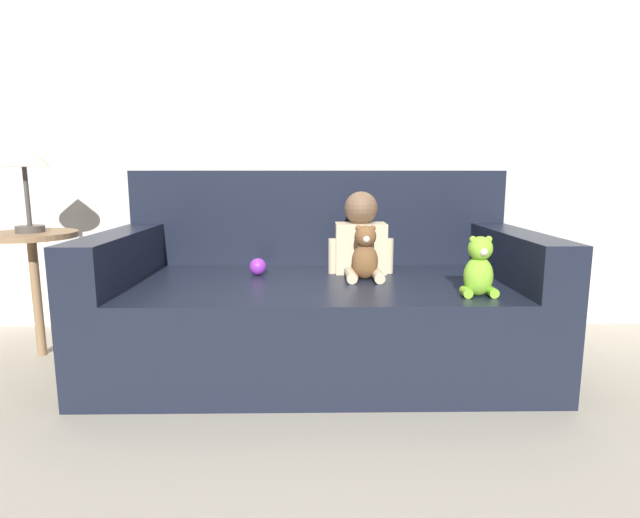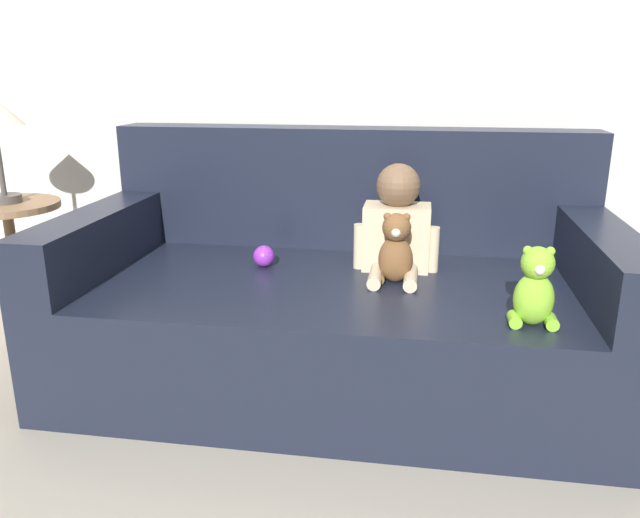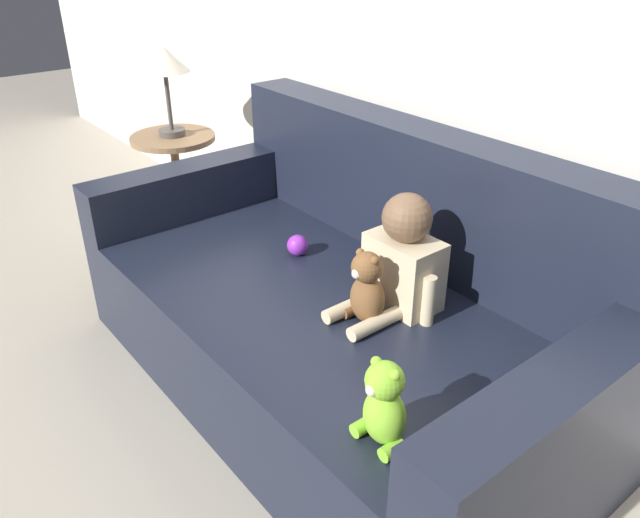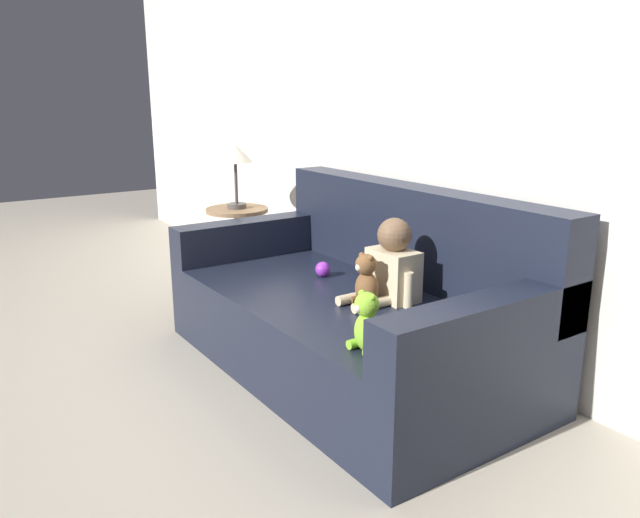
{
  "view_description": "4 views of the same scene",
  "coord_description": "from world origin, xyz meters",
  "px_view_note": "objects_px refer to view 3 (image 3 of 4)",
  "views": [
    {
      "loc": [
        -0.03,
        -2.13,
        0.83
      ],
      "look_at": [
        0.0,
        -0.0,
        0.47
      ],
      "focal_mm": 28.0,
      "sensor_mm": 36.0,
      "label": 1
    },
    {
      "loc": [
        0.27,
        -2.0,
        1.05
      ],
      "look_at": [
        -0.04,
        -0.14,
        0.48
      ],
      "focal_mm": 35.0,
      "sensor_mm": 36.0,
      "label": 2
    },
    {
      "loc": [
        1.33,
        -1.12,
        1.44
      ],
      "look_at": [
        -0.05,
        -0.01,
        0.49
      ],
      "focal_mm": 35.0,
      "sensor_mm": 36.0,
      "label": 3
    },
    {
      "loc": [
        2.2,
        -1.64,
        1.29
      ],
      "look_at": [
        -0.05,
        -0.1,
        0.55
      ],
      "focal_mm": 35.0,
      "sensor_mm": 36.0,
      "label": 4
    }
  ],
  "objects_px": {
    "teddy_bear_brown": "(367,290)",
    "person_baby": "(402,260)",
    "couch": "(347,309)",
    "plush_toy_side": "(384,406)",
    "toy_ball": "(298,245)",
    "side_table": "(169,104)"
  },
  "relations": [
    {
      "from": "toy_ball",
      "to": "teddy_bear_brown",
      "type": "bearing_deg",
      "value": -11.58
    },
    {
      "from": "couch",
      "to": "teddy_bear_brown",
      "type": "distance_m",
      "value": 0.3
    },
    {
      "from": "couch",
      "to": "plush_toy_side",
      "type": "bearing_deg",
      "value": -34.62
    },
    {
      "from": "couch",
      "to": "person_baby",
      "type": "height_order",
      "value": "couch"
    },
    {
      "from": "teddy_bear_brown",
      "to": "plush_toy_side",
      "type": "height_order",
      "value": "teddy_bear_brown"
    },
    {
      "from": "teddy_bear_brown",
      "to": "person_baby",
      "type": "bearing_deg",
      "value": 92.01
    },
    {
      "from": "side_table",
      "to": "plush_toy_side",
      "type": "bearing_deg",
      "value": -13.23
    },
    {
      "from": "toy_ball",
      "to": "side_table",
      "type": "relative_size",
      "value": 0.08
    },
    {
      "from": "couch",
      "to": "teddy_bear_brown",
      "type": "relative_size",
      "value": 7.83
    },
    {
      "from": "toy_ball",
      "to": "side_table",
      "type": "xyz_separation_m",
      "value": [
        -1.02,
        0.04,
        0.3
      ]
    },
    {
      "from": "toy_ball",
      "to": "couch",
      "type": "bearing_deg",
      "value": 1.07
    },
    {
      "from": "person_baby",
      "to": "side_table",
      "type": "relative_size",
      "value": 0.38
    },
    {
      "from": "couch",
      "to": "side_table",
      "type": "distance_m",
      "value": 1.36
    },
    {
      "from": "plush_toy_side",
      "to": "side_table",
      "type": "bearing_deg",
      "value": 166.77
    },
    {
      "from": "couch",
      "to": "plush_toy_side",
      "type": "relative_size",
      "value": 8.16
    },
    {
      "from": "teddy_bear_brown",
      "to": "plush_toy_side",
      "type": "distance_m",
      "value": 0.49
    },
    {
      "from": "couch",
      "to": "teddy_bear_brown",
      "type": "height_order",
      "value": "couch"
    },
    {
      "from": "couch",
      "to": "toy_ball",
      "type": "bearing_deg",
      "value": -178.93
    },
    {
      "from": "teddy_bear_brown",
      "to": "toy_ball",
      "type": "relative_size",
      "value": 3.07
    },
    {
      "from": "teddy_bear_brown",
      "to": "side_table",
      "type": "relative_size",
      "value": 0.24
    },
    {
      "from": "person_baby",
      "to": "teddy_bear_brown",
      "type": "xyz_separation_m",
      "value": [
        0.01,
        -0.15,
        -0.05
      ]
    },
    {
      "from": "couch",
      "to": "side_table",
      "type": "xyz_separation_m",
      "value": [
        -1.29,
        0.04,
        0.44
      ]
    }
  ]
}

